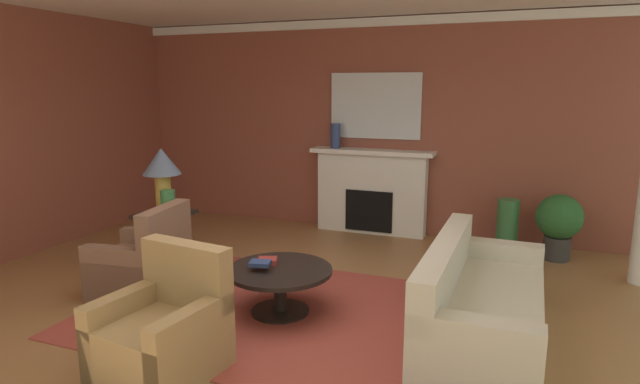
# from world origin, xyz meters

# --- Properties ---
(ground_plane) EXTENTS (9.74, 9.74, 0.00)m
(ground_plane) POSITION_xyz_m (0.00, 0.00, 0.00)
(ground_plane) COLOR olive
(wall_fireplace) EXTENTS (8.09, 0.12, 3.10)m
(wall_fireplace) POSITION_xyz_m (0.00, 3.45, 1.55)
(wall_fireplace) COLOR brown
(wall_fireplace) RESTS_ON ground_plane
(crown_moulding) EXTENTS (8.09, 0.08, 0.12)m
(crown_moulding) POSITION_xyz_m (0.00, 3.37, 3.02)
(crown_moulding) COLOR white
(area_rug) EXTENTS (3.59, 2.55, 0.01)m
(area_rug) POSITION_xyz_m (0.04, 0.19, 0.01)
(area_rug) COLOR #993D33
(area_rug) RESTS_ON ground_plane
(fireplace) EXTENTS (1.80, 0.35, 1.24)m
(fireplace) POSITION_xyz_m (0.08, 3.24, 0.58)
(fireplace) COLOR white
(fireplace) RESTS_ON ground_plane
(mantel_mirror) EXTENTS (1.33, 0.04, 0.94)m
(mantel_mirror) POSITION_xyz_m (0.08, 3.36, 1.86)
(mantel_mirror) COLOR silver
(sofa) EXTENTS (0.95, 2.12, 0.85)m
(sofa) POSITION_xyz_m (1.85, 0.31, 0.30)
(sofa) COLOR beige
(sofa) RESTS_ON ground_plane
(armchair_near_window) EXTENTS (0.89, 0.89, 0.95)m
(armchair_near_window) POSITION_xyz_m (-1.50, 0.11, 0.31)
(armchair_near_window) COLOR brown
(armchair_near_window) RESTS_ON ground_plane
(armchair_facing_fireplace) EXTENTS (0.90, 0.90, 0.95)m
(armchair_facing_fireplace) POSITION_xyz_m (-0.33, -1.07, 0.31)
(armchair_facing_fireplace) COLOR #9E7A4C
(armchair_facing_fireplace) RESTS_ON ground_plane
(coffee_table) EXTENTS (1.00, 1.00, 0.45)m
(coffee_table) POSITION_xyz_m (0.04, 0.19, 0.34)
(coffee_table) COLOR black
(coffee_table) RESTS_ON ground_plane
(side_table) EXTENTS (0.56, 0.56, 0.70)m
(side_table) POSITION_xyz_m (-1.73, 0.79, 0.40)
(side_table) COLOR black
(side_table) RESTS_ON ground_plane
(table_lamp) EXTENTS (0.44, 0.44, 0.75)m
(table_lamp) POSITION_xyz_m (-1.73, 0.79, 1.22)
(table_lamp) COLOR #B28E38
(table_lamp) RESTS_ON side_table
(vase_on_side_table) EXTENTS (0.16, 0.16, 0.30)m
(vase_on_side_table) POSITION_xyz_m (-1.58, 0.67, 0.85)
(vase_on_side_table) COLOR #33703D
(vase_on_side_table) RESTS_ON side_table
(vase_mantel_left) EXTENTS (0.15, 0.15, 0.37)m
(vase_mantel_left) POSITION_xyz_m (-0.47, 3.19, 1.42)
(vase_mantel_left) COLOR navy
(vase_mantel_left) RESTS_ON fireplace
(vase_tall_corner) EXTENTS (0.27, 0.27, 0.71)m
(vase_tall_corner) POSITION_xyz_m (1.99, 2.94, 0.36)
(vase_tall_corner) COLOR #33703D
(vase_tall_corner) RESTS_ON ground_plane
(book_red_cover) EXTENTS (0.23, 0.22, 0.05)m
(book_red_cover) POSITION_xyz_m (-0.14, 0.28, 0.47)
(book_red_cover) COLOR maroon
(book_red_cover) RESTS_ON coffee_table
(book_art_folio) EXTENTS (0.22, 0.19, 0.04)m
(book_art_folio) POSITION_xyz_m (-0.11, 0.08, 0.52)
(book_art_folio) COLOR navy
(book_art_folio) RESTS_ON coffee_table
(potted_plant) EXTENTS (0.56, 0.56, 0.83)m
(potted_plant) POSITION_xyz_m (2.59, 2.87, 0.49)
(potted_plant) COLOR #333333
(potted_plant) RESTS_ON ground_plane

